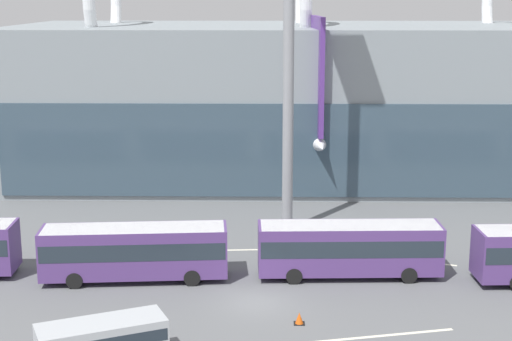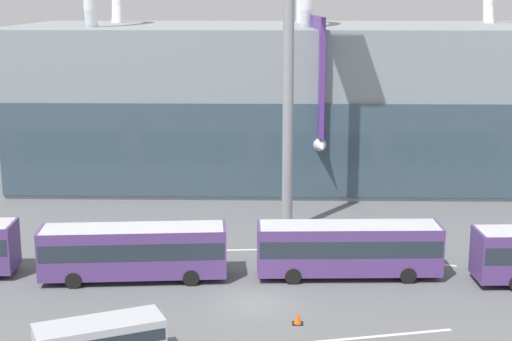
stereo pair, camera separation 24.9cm
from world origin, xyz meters
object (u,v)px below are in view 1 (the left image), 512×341
(shuttle_bus_3, at_px, (349,246))
(traffic_cone_1, at_px, (299,318))
(airliner_at_gate_far, at_px, (299,114))
(shuttle_bus_2, at_px, (134,249))
(floodlight_mast, at_px, (289,0))
(service_van_foreground, at_px, (102,340))

(shuttle_bus_3, height_order, traffic_cone_1, shuttle_bus_3)
(traffic_cone_1, bearing_deg, shuttle_bus_3, 65.37)
(airliner_at_gate_far, distance_m, shuttle_bus_2, 37.76)
(shuttle_bus_3, bearing_deg, floodlight_mast, 108.50)
(floodlight_mast, bearing_deg, shuttle_bus_2, -132.35)
(service_van_foreground, xyz_separation_m, floodlight_mast, (9.17, 22.10, 15.51))
(shuttle_bus_2, xyz_separation_m, floodlight_mast, (9.58, 10.51, 14.88))
(airliner_at_gate_far, xyz_separation_m, shuttle_bus_3, (1.91, -35.03, -3.08))
(shuttle_bus_2, xyz_separation_m, traffic_cone_1, (9.89, -6.45, -1.66))
(service_van_foreground, distance_m, floodlight_mast, 28.51)
(shuttle_bus_2, distance_m, traffic_cone_1, 11.92)
(shuttle_bus_2, relative_size, shuttle_bus_3, 1.01)
(shuttle_bus_2, bearing_deg, service_van_foreground, -92.82)
(service_van_foreground, xyz_separation_m, traffic_cone_1, (9.48, 5.13, -1.03))
(shuttle_bus_2, distance_m, floodlight_mast, 20.58)
(airliner_at_gate_far, bearing_deg, floodlight_mast, 172.43)
(shuttle_bus_2, relative_size, floodlight_mast, 0.42)
(airliner_at_gate_far, xyz_separation_m, traffic_cone_1, (-1.44, -42.34, -4.74))
(shuttle_bus_3, bearing_deg, shuttle_bus_2, -178.55)
(shuttle_bus_3, xyz_separation_m, traffic_cone_1, (-3.35, -7.31, -1.66))
(airliner_at_gate_far, height_order, floodlight_mast, floodlight_mast)
(shuttle_bus_2, xyz_separation_m, shuttle_bus_3, (13.24, 0.86, 0.00))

